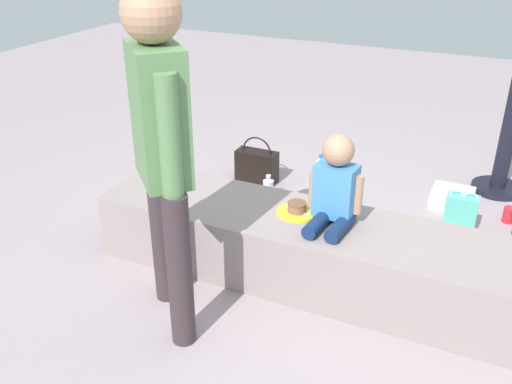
{
  "coord_description": "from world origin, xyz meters",
  "views": [
    {
      "loc": [
        0.76,
        -2.47,
        1.85
      ],
      "look_at": [
        -0.25,
        -0.27,
        0.63
      ],
      "focal_mm": 39.4,
      "sensor_mm": 36.0,
      "label": 1
    }
  ],
  "objects_px": {
    "water_bottle_far_side": "(268,188)",
    "adult_standing": "(161,137)",
    "child_seated": "(335,186)",
    "cake_plate": "(297,210)",
    "water_bottle_near_gift": "(320,170)",
    "gift_bag": "(460,215)",
    "cake_box_white": "(452,198)",
    "party_cup_red": "(509,215)",
    "handbag_black_leather": "(257,165)"
  },
  "relations": [
    {
      "from": "water_bottle_far_side",
      "to": "adult_standing",
      "type": "bearing_deg",
      "value": -86.43
    },
    {
      "from": "water_bottle_far_side",
      "to": "child_seated",
      "type": "bearing_deg",
      "value": -47.7
    },
    {
      "from": "cake_plate",
      "to": "water_bottle_near_gift",
      "type": "bearing_deg",
      "value": 102.06
    },
    {
      "from": "child_seated",
      "to": "gift_bag",
      "type": "relative_size",
      "value": 1.58
    },
    {
      "from": "water_bottle_far_side",
      "to": "cake_box_white",
      "type": "height_order",
      "value": "water_bottle_far_side"
    },
    {
      "from": "water_bottle_near_gift",
      "to": "party_cup_red",
      "type": "distance_m",
      "value": 1.33
    },
    {
      "from": "party_cup_red",
      "to": "handbag_black_leather",
      "type": "xyz_separation_m",
      "value": [
        -1.77,
        -0.12,
        0.08
      ]
    },
    {
      "from": "water_bottle_near_gift",
      "to": "party_cup_red",
      "type": "relative_size",
      "value": 2.19
    },
    {
      "from": "water_bottle_far_side",
      "to": "gift_bag",
      "type": "bearing_deg",
      "value": 2.97
    },
    {
      "from": "handbag_black_leather",
      "to": "cake_plate",
      "type": "bearing_deg",
      "value": -55.14
    },
    {
      "from": "gift_bag",
      "to": "cake_box_white",
      "type": "relative_size",
      "value": 1.11
    },
    {
      "from": "water_bottle_far_side",
      "to": "party_cup_red",
      "type": "distance_m",
      "value": 1.61
    },
    {
      "from": "gift_bag",
      "to": "handbag_black_leather",
      "type": "xyz_separation_m",
      "value": [
        -1.48,
        0.18,
        -0.01
      ]
    },
    {
      "from": "water_bottle_far_side",
      "to": "handbag_black_leather",
      "type": "xyz_separation_m",
      "value": [
        -0.2,
        0.24,
        0.04
      ]
    },
    {
      "from": "cake_box_white",
      "to": "handbag_black_leather",
      "type": "xyz_separation_m",
      "value": [
        -1.4,
        -0.22,
        0.08
      ]
    },
    {
      "from": "cake_box_white",
      "to": "party_cup_red",
      "type": "bearing_deg",
      "value": -15.28
    },
    {
      "from": "water_bottle_near_gift",
      "to": "water_bottle_far_side",
      "type": "bearing_deg",
      "value": -120.6
    },
    {
      "from": "adult_standing",
      "to": "handbag_black_leather",
      "type": "distance_m",
      "value": 1.85
    },
    {
      "from": "gift_bag",
      "to": "cake_plate",
      "type": "bearing_deg",
      "value": -133.99
    },
    {
      "from": "adult_standing",
      "to": "water_bottle_far_side",
      "type": "bearing_deg",
      "value": 93.57
    },
    {
      "from": "water_bottle_near_gift",
      "to": "party_cup_red",
      "type": "height_order",
      "value": "water_bottle_near_gift"
    },
    {
      "from": "water_bottle_near_gift",
      "to": "party_cup_red",
      "type": "bearing_deg",
      "value": -1.94
    },
    {
      "from": "adult_standing",
      "to": "cake_plate",
      "type": "relative_size",
      "value": 7.18
    },
    {
      "from": "cake_plate",
      "to": "party_cup_red",
      "type": "bearing_deg",
      "value": 46.16
    },
    {
      "from": "adult_standing",
      "to": "party_cup_red",
      "type": "height_order",
      "value": "adult_standing"
    },
    {
      "from": "gift_bag",
      "to": "cake_box_white",
      "type": "xyz_separation_m",
      "value": [
        -0.09,
        0.4,
        -0.08
      ]
    },
    {
      "from": "handbag_black_leather",
      "to": "water_bottle_far_side",
      "type": "bearing_deg",
      "value": -50.5
    },
    {
      "from": "gift_bag",
      "to": "water_bottle_far_side",
      "type": "relative_size",
      "value": 1.62
    },
    {
      "from": "water_bottle_near_gift",
      "to": "handbag_black_leather",
      "type": "relative_size",
      "value": 0.64
    },
    {
      "from": "gift_bag",
      "to": "water_bottle_near_gift",
      "type": "distance_m",
      "value": 1.09
    },
    {
      "from": "water_bottle_near_gift",
      "to": "water_bottle_far_side",
      "type": "xyz_separation_m",
      "value": [
        -0.24,
        -0.41,
        -0.02
      ]
    },
    {
      "from": "adult_standing",
      "to": "gift_bag",
      "type": "height_order",
      "value": "adult_standing"
    },
    {
      "from": "cake_plate",
      "to": "party_cup_red",
      "type": "height_order",
      "value": "cake_plate"
    },
    {
      "from": "adult_standing",
      "to": "water_bottle_far_side",
      "type": "distance_m",
      "value": 1.64
    },
    {
      "from": "cake_box_white",
      "to": "adult_standing",
      "type": "bearing_deg",
      "value": -121.04
    },
    {
      "from": "party_cup_red",
      "to": "cake_plate",
      "type": "bearing_deg",
      "value": -133.84
    },
    {
      "from": "child_seated",
      "to": "water_bottle_far_side",
      "type": "height_order",
      "value": "child_seated"
    },
    {
      "from": "adult_standing",
      "to": "gift_bag",
      "type": "xyz_separation_m",
      "value": [
        1.2,
        1.44,
        -0.84
      ]
    },
    {
      "from": "child_seated",
      "to": "gift_bag",
      "type": "height_order",
      "value": "child_seated"
    },
    {
      "from": "child_seated",
      "to": "water_bottle_near_gift",
      "type": "height_order",
      "value": "child_seated"
    },
    {
      "from": "water_bottle_far_side",
      "to": "party_cup_red",
      "type": "height_order",
      "value": "water_bottle_far_side"
    },
    {
      "from": "adult_standing",
      "to": "cake_plate",
      "type": "bearing_deg",
      "value": 56.82
    },
    {
      "from": "gift_bag",
      "to": "water_bottle_far_side",
      "type": "bearing_deg",
      "value": -177.03
    },
    {
      "from": "child_seated",
      "to": "handbag_black_leather",
      "type": "relative_size",
      "value": 1.36
    },
    {
      "from": "child_seated",
      "to": "adult_standing",
      "type": "distance_m",
      "value": 0.94
    },
    {
      "from": "water_bottle_far_side",
      "to": "handbag_black_leather",
      "type": "relative_size",
      "value": 0.53
    },
    {
      "from": "gift_bag",
      "to": "party_cup_red",
      "type": "relative_size",
      "value": 2.93
    },
    {
      "from": "party_cup_red",
      "to": "cake_box_white",
      "type": "bearing_deg",
      "value": 164.72
    },
    {
      "from": "water_bottle_near_gift",
      "to": "handbag_black_leather",
      "type": "bearing_deg",
      "value": -159.44
    },
    {
      "from": "gift_bag",
      "to": "party_cup_red",
      "type": "distance_m",
      "value": 0.42
    }
  ]
}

